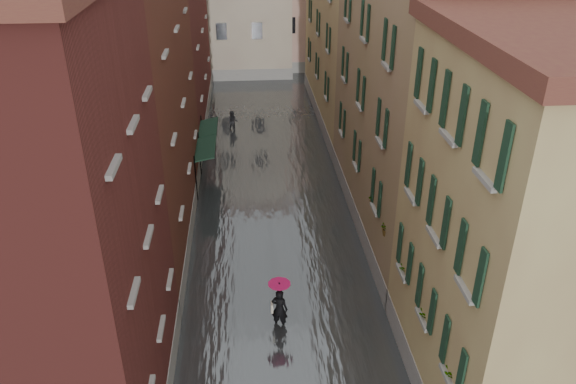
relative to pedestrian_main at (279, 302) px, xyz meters
name	(u,v)px	position (x,y,z in m)	size (l,w,h in m)	color
ground	(289,357)	(0.22, -1.60, -1.19)	(120.00, 120.00, 0.00)	#57575A
floodwater	(270,188)	(0.22, 11.40, -1.09)	(10.00, 60.00, 0.20)	#4B4F53
building_left_near	(32,244)	(-6.78, -3.60, 5.31)	(6.00, 8.00, 13.00)	maroon
building_left_mid	(114,112)	(-6.78, 7.40, 5.06)	(6.00, 14.00, 12.50)	#5D281D
building_left_far	(156,25)	(-6.78, 22.40, 5.81)	(6.00, 16.00, 14.00)	maroon
building_right_near	(536,245)	(7.22, -3.60, 4.56)	(6.00, 8.00, 11.50)	#A18053
building_right_mid	(426,98)	(7.22, 7.40, 5.31)	(6.00, 14.00, 13.00)	#9D7A5F
building_right_far	(361,40)	(7.22, 22.40, 4.56)	(6.00, 16.00, 11.50)	#A18053
awning_near	(205,149)	(-3.26, 11.68, 1.28)	(1.09, 3.24, 2.80)	#153022
awning_far	(208,129)	(-3.27, 14.72, 1.27)	(1.09, 2.80, 2.80)	#153022
window_planters	(406,261)	(4.34, -0.98, 2.32)	(0.59, 10.71, 0.84)	brown
pedestrian_main	(279,302)	(0.00, 0.00, 0.00)	(0.86, 0.86, 2.06)	black
pedestrian_far	(233,122)	(-1.92, 20.24, -0.42)	(0.75, 0.58, 1.54)	black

